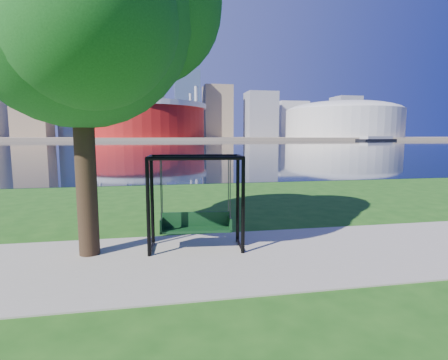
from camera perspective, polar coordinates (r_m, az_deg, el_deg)
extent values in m
plane|color=#1E5114|center=(8.62, -0.31, -11.56)|extent=(900.00, 900.00, 0.00)
cube|color=#9E937F|center=(8.15, 0.34, -12.57)|extent=(120.00, 4.00, 0.03)
cube|color=black|center=(110.08, -9.98, 5.61)|extent=(900.00, 180.00, 0.02)
cube|color=#937F60|center=(314.04, -10.51, 6.71)|extent=(900.00, 228.00, 2.00)
cylinder|color=maroon|center=(243.40, -12.88, 9.38)|extent=(80.00, 80.00, 22.00)
cylinder|color=silver|center=(243.98, -12.94, 11.61)|extent=(83.00, 83.00, 3.00)
cylinder|color=silver|center=(263.60, -5.47, 10.43)|extent=(2.00, 2.00, 32.00)
cylinder|color=silver|center=(265.73, -19.97, 10.01)|extent=(2.00, 2.00, 32.00)
cylinder|color=silver|center=(228.34, -21.51, 10.48)|extent=(2.00, 2.00, 32.00)
cylinder|color=silver|center=(225.87, -4.57, 10.99)|extent=(2.00, 2.00, 32.00)
cylinder|color=beige|center=(278.88, 18.82, 8.67)|extent=(84.00, 84.00, 20.00)
ellipsoid|color=beige|center=(279.32, 18.90, 10.51)|extent=(84.00, 84.00, 15.12)
cube|color=#998466|center=(326.28, -29.09, 13.88)|extent=(26.00, 26.00, 88.00)
cube|color=slate|center=(343.21, -22.87, 14.43)|extent=(30.00, 24.00, 95.00)
cube|color=gray|center=(317.36, -18.10, 13.18)|extent=(24.00, 24.00, 72.00)
cube|color=silver|center=(345.37, -12.40, 13.51)|extent=(32.00, 28.00, 80.00)
cube|color=slate|center=(320.38, -6.06, 12.16)|extent=(22.00, 22.00, 58.00)
cube|color=#998466|center=(338.58, -1.10, 11.08)|extent=(26.00, 26.00, 48.00)
cube|color=gray|center=(337.74, 6.02, 10.54)|extent=(28.00, 24.00, 42.00)
cube|color=silver|center=(374.23, 10.85, 9.66)|extent=(30.00, 26.00, 36.00)
cube|color=gray|center=(377.82, 19.17, 9.68)|extent=(24.00, 24.00, 40.00)
cube|color=#998466|center=(411.33, 22.99, 8.71)|extent=(26.00, 26.00, 32.00)
sphere|color=#998466|center=(335.89, -29.62, 21.92)|extent=(10.00, 10.00, 10.00)
cylinder|color=black|center=(8.11, -12.28, -4.61)|extent=(0.10, 0.10, 2.27)
cylinder|color=black|center=(8.15, 3.13, -4.39)|extent=(0.10, 0.10, 2.27)
cylinder|color=black|center=(8.98, -11.65, -3.46)|extent=(0.10, 0.10, 2.27)
cylinder|color=black|center=(9.01, 2.26, -3.27)|extent=(0.10, 0.10, 2.27)
cylinder|color=black|center=(7.91, -4.63, 3.55)|extent=(2.17, 0.27, 0.09)
cylinder|color=black|center=(8.79, -4.76, 3.91)|extent=(2.17, 0.27, 0.09)
cylinder|color=black|center=(8.40, -12.15, 3.63)|extent=(0.16, 0.89, 0.09)
cylinder|color=black|center=(8.80, -11.77, -10.77)|extent=(0.15, 0.89, 0.07)
cylinder|color=black|center=(8.44, 2.72, 3.79)|extent=(0.16, 0.89, 0.09)
cylinder|color=black|center=(8.84, 2.63, -10.54)|extent=(0.15, 0.89, 0.07)
cube|color=black|center=(8.64, -4.58, -8.12)|extent=(1.76, 0.59, 0.06)
cube|color=black|center=(8.77, -4.62, -6.42)|extent=(1.73, 0.20, 0.38)
cube|color=black|center=(8.63, -10.18, -7.28)|extent=(0.09, 0.45, 0.34)
cube|color=black|center=(8.66, 0.99, -7.11)|extent=(0.09, 0.45, 0.34)
cylinder|color=#333438|center=(8.27, -10.28, -1.72)|extent=(0.03, 0.03, 1.43)
cylinder|color=#333438|center=(8.30, 1.02, -1.57)|extent=(0.03, 0.03, 1.43)
cylinder|color=#333438|center=(8.63, -10.09, -1.34)|extent=(0.03, 0.03, 1.43)
cylinder|color=#333438|center=(8.66, 0.73, -1.20)|extent=(0.03, 0.03, 1.43)
cylinder|color=black|center=(8.51, -21.73, 3.54)|extent=(0.46, 0.46, 4.61)
sphere|color=#174F18|center=(8.91, -22.75, 24.15)|extent=(5.03, 5.03, 5.03)
sphere|color=#174F18|center=(9.49, -13.03, 26.05)|extent=(3.77, 3.77, 3.77)
sphere|color=#174F18|center=(7.60, -21.13, 23.20)|extent=(3.35, 3.35, 3.35)
cube|color=black|center=(231.15, 23.63, 6.01)|extent=(29.02, 15.69, 1.12)
cube|color=silver|center=(231.14, 23.65, 6.36)|extent=(23.24, 12.64, 1.68)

